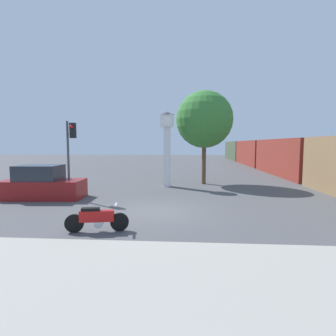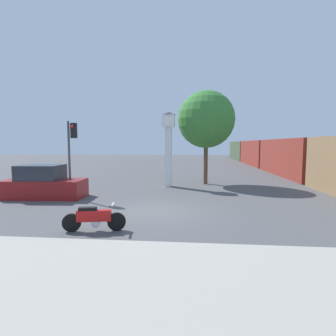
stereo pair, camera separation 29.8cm
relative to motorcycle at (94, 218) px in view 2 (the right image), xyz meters
The scene contains 8 objects.
ground_plane 3.25m from the motorcycle, 59.15° to the left, with size 120.00×120.00×0.00m, color #4C4C4F.
sidewalk_strip 4.34m from the motorcycle, 67.58° to the right, with size 36.00×6.00×0.10m.
motorcycle is the anchor object (origin of this frame).
clock_tower 10.10m from the motorcycle, 80.20° to the left, with size 0.99×0.99×5.11m.
freight_train 26.59m from the motorcycle, 61.71° to the left, with size 2.80×49.17×3.40m.
traffic_light 6.54m from the motorcycle, 121.44° to the left, with size 0.50×0.35×4.15m.
street_tree 12.50m from the motorcycle, 68.74° to the left, with size 4.11×4.11×6.76m.
parked_car 7.02m from the motorcycle, 132.93° to the left, with size 4.29×2.02×1.80m.
Camera 2 is at (1.62, -11.10, 2.93)m, focal length 28.00 mm.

